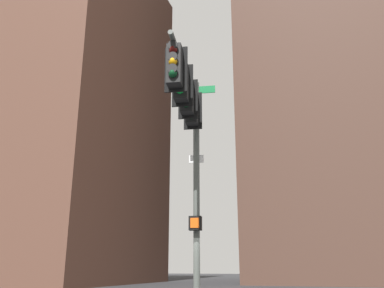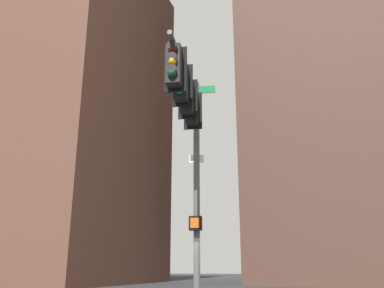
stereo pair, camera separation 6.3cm
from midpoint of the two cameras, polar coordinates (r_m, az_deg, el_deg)
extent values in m
cylinder|color=#4C514C|center=(12.33, 0.48, -7.33)|extent=(0.19, 0.19, 7.42)
cylinder|color=#4C514C|center=(11.30, -1.07, 9.78)|extent=(4.11, 0.88, 0.12)
cylinder|color=#4C514C|center=(12.31, -0.04, 5.17)|extent=(1.04, 0.27, 0.75)
cube|color=#0F6B33|center=(13.34, 0.44, 7.50)|extent=(0.26, 1.21, 0.24)
cube|color=#0F6B33|center=(13.22, 0.45, 6.31)|extent=(0.96, 0.21, 0.24)
cube|color=white|center=(12.57, 0.47, -2.09)|extent=(0.11, 0.45, 0.24)
cube|color=black|center=(12.13, -0.15, 4.96)|extent=(0.40, 0.40, 1.00)
cube|color=black|center=(12.31, -0.02, 4.63)|extent=(0.14, 0.54, 1.16)
sphere|color=red|center=(12.06, -0.30, 6.64)|extent=(0.20, 0.20, 0.20)
cylinder|color=black|center=(12.04, -0.35, 7.15)|extent=(0.08, 0.23, 0.23)
sphere|color=#4C330A|center=(11.94, -0.30, 5.32)|extent=(0.20, 0.20, 0.20)
cylinder|color=black|center=(11.92, -0.35, 5.83)|extent=(0.08, 0.23, 0.23)
sphere|color=#0A3819|center=(11.83, -0.31, 3.97)|extent=(0.20, 0.20, 0.20)
cylinder|color=black|center=(11.81, -0.35, 4.49)|extent=(0.08, 0.23, 0.23)
cube|color=black|center=(11.31, -0.85, 6.64)|extent=(0.40, 0.40, 1.00)
cube|color=black|center=(11.48, -0.70, 6.26)|extent=(0.14, 0.54, 1.16)
sphere|color=red|center=(11.24, -1.02, 8.45)|extent=(0.20, 0.20, 0.20)
cylinder|color=black|center=(11.23, -1.07, 9.00)|extent=(0.08, 0.23, 0.23)
sphere|color=#4C330A|center=(11.12, -1.03, 7.05)|extent=(0.20, 0.20, 0.20)
cylinder|color=black|center=(11.10, -1.08, 7.61)|extent=(0.08, 0.23, 0.23)
sphere|color=#0A3819|center=(11.00, -1.04, 5.62)|extent=(0.20, 0.20, 0.20)
cylinder|color=black|center=(10.98, -1.09, 6.18)|extent=(0.08, 0.23, 0.23)
cube|color=black|center=(10.49, -1.67, 8.57)|extent=(0.40, 0.40, 1.00)
cube|color=black|center=(10.66, -1.49, 8.14)|extent=(0.14, 0.54, 1.16)
sphere|color=#470A07|center=(10.45, -1.86, 10.54)|extent=(0.20, 0.20, 0.20)
cylinder|color=black|center=(10.43, -1.92, 11.14)|extent=(0.08, 0.23, 0.23)
sphere|color=#4C330A|center=(10.31, -1.87, 9.06)|extent=(0.20, 0.20, 0.20)
cylinder|color=black|center=(10.29, -1.93, 9.66)|extent=(0.08, 0.23, 0.23)
sphere|color=green|center=(10.18, -1.89, 7.54)|extent=(0.20, 0.20, 0.20)
cylinder|color=black|center=(10.16, -1.95, 8.15)|extent=(0.08, 0.23, 0.23)
cube|color=black|center=(9.70, -2.63, 10.83)|extent=(0.40, 0.40, 1.00)
cube|color=black|center=(9.86, -2.41, 10.33)|extent=(0.14, 0.54, 1.16)
sphere|color=#470A07|center=(9.67, -2.84, 12.96)|extent=(0.20, 0.20, 0.20)
cylinder|color=black|center=(9.66, -2.91, 13.62)|extent=(0.08, 0.23, 0.23)
sphere|color=#F29E0C|center=(9.52, -2.87, 11.40)|extent=(0.20, 0.20, 0.20)
cylinder|color=black|center=(9.51, -2.94, 12.06)|extent=(0.08, 0.23, 0.23)
sphere|color=#0A3819|center=(9.38, -2.90, 9.78)|extent=(0.20, 0.20, 0.20)
cylinder|color=black|center=(9.37, -2.97, 10.45)|extent=(0.08, 0.23, 0.23)
cube|color=black|center=(11.98, 0.32, -10.98)|extent=(0.31, 0.40, 0.40)
cube|color=#EA5914|center=(11.85, 0.22, -10.91)|extent=(0.07, 0.25, 0.28)
cube|color=#4C3328|center=(59.49, 19.04, 9.22)|extent=(26.20, 21.74, 53.66)
cube|color=brown|center=(52.30, -17.34, 4.20)|extent=(21.24, 19.21, 39.44)
cube|color=#7A99B2|center=(63.71, 21.38, 10.75)|extent=(29.36, 23.10, 59.77)
camera|label=1|loc=(0.03, -90.15, 0.05)|focal=38.34mm
camera|label=2|loc=(0.03, 89.85, -0.05)|focal=38.34mm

